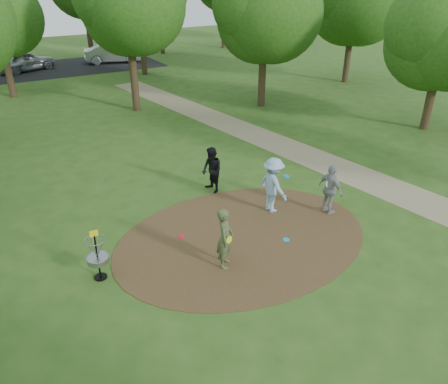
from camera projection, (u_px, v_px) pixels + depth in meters
ground at (243, 237)px, 13.91m from camera, size 100.00×100.00×0.00m
dirt_clearing at (243, 237)px, 13.91m from camera, size 8.40×8.40×0.02m
footpath at (347, 172)px, 18.36m from camera, size 7.55×39.89×0.01m
parking_lot at (76, 66)px, 37.80m from camera, size 14.00×8.00×0.01m
player_observer_with_disc at (225, 238)px, 12.21m from camera, size 0.76×0.81×1.86m
player_throwing_with_disc at (273, 185)px, 15.02m from camera, size 1.17×1.34×1.99m
player_walking_with_disc at (212, 170)px, 16.38m from camera, size 0.71×0.89×1.77m
player_waiting_with_disc at (330, 190)px, 14.90m from camera, size 0.52×1.08×1.82m
disc_ground_blue at (286, 240)px, 13.75m from camera, size 0.22×0.22×0.02m
disc_ground_red at (182, 236)px, 13.92m from camera, size 0.22×0.22×0.02m
car_left at (24, 61)px, 35.74m from camera, size 5.16×3.55×1.63m
car_right at (113, 53)px, 38.86m from camera, size 5.29×2.89×1.65m
disc_golf_basket at (97, 252)px, 11.72m from camera, size 0.63×0.63×1.54m
tree_ring at (201, 27)px, 19.77m from camera, size 37.35×46.12×9.41m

